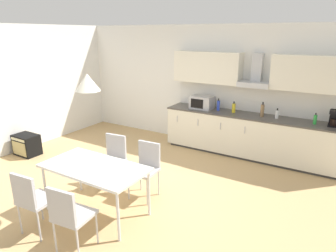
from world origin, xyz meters
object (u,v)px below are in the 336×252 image
Objects in this scene: chair_near_right at (69,213)px; pendant_lamp at (88,82)px; bottle_white at (277,114)px; coffee_maker at (334,118)px; bottle_green at (315,119)px; chair_near_left at (32,197)px; bottle_yellow at (234,108)px; bottle_blue at (218,105)px; guitar_amp at (27,145)px; dining_table at (95,169)px; bottle_brown at (262,110)px; microwave at (202,102)px; chair_far_left at (113,155)px; chair_far_right at (146,164)px.

chair_near_right is 2.72× the size of pendant_lamp.
pendant_lamp is (-1.74, -3.21, 0.92)m from bottle_white.
bottle_green is (-0.30, -0.04, -0.06)m from coffee_maker.
chair_near_left is (-2.06, -3.98, -0.44)m from bottle_white.
pendant_lamp is (-0.86, -3.22, 0.90)m from bottle_yellow.
guitar_amp is at bearing -144.19° from bottle_blue.
chair_near_right reaches higher than dining_table.
pendant_lamp is (-1.45, -3.20, 0.87)m from bottle_brown.
microwave is 0.32× the size of dining_table.
guitar_amp is 1.63× the size of pendant_lamp.
bottle_brown is 0.34× the size of chair_far_left.
bottle_brown is (-1.27, -0.02, -0.02)m from coffee_maker.
guitar_amp is at bearing -152.24° from bottle_white.
guitar_amp is at bearing 179.10° from chair_far_right.
bottle_brown is at bearing 74.35° from chair_near_right.
bottle_blue reaches higher than chair_near_right.
bottle_white reaches higher than chair_near_right.
guitar_amp is at bearing -146.78° from bottle_yellow.
bottle_brown is 0.20× the size of dining_table.
guitar_amp is at bearing 163.75° from dining_table.
bottle_brown reaches higher than bottle_green.
bottle_brown is 0.34× the size of chair_near_left.
chair_near_left reaches higher than guitar_amp.
bottle_blue reaches higher than bottle_green.
bottle_green is 0.24× the size of chair_near_left.
microwave is 2.28× the size of bottle_green.
bottle_blue is 0.87× the size of bottle_brown.
bottle_yellow reaches higher than bottle_white.
bottle_yellow is at bearing 73.45° from chair_near_left.
bottle_brown is 3.62m from pendant_lamp.
bottle_blue is 3.38m from pendant_lamp.
bottle_brown is at bearing -179.14° from coffee_maker.
coffee_maker is at bearing 7.18° from bottle_green.
pendant_lamp reaches higher than microwave.
bottle_brown reaches higher than chair_far_right.
bottle_blue reaches higher than bottle_white.
chair_far_left is (-0.34, 0.77, -0.15)m from dining_table.
bottle_yellow reaches higher than chair_far_left.
bottle_brown is at bearing 65.54° from pendant_lamp.
chair_far_left is (-1.20, -2.45, -0.45)m from bottle_yellow.
bottle_brown is at bearing 65.81° from chair_near_left.
chair_far_left is at bearing -109.30° from bottle_blue.
bottle_green is at bearing 49.08° from chair_far_right.
dining_table is at bearing -114.46° from bottle_brown.
bottle_brown is 4.95m from guitar_amp.
bottle_yellow is (-1.56, 0.04, 0.01)m from bottle_green.
microwave reaches higher than chair_near_left.
chair_near_left is (-0.67, -0.00, 0.00)m from chair_near_right.
dining_table is 2.86× the size of guitar_amp.
chair_near_right is (-0.17, -3.99, -0.47)m from bottle_blue.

